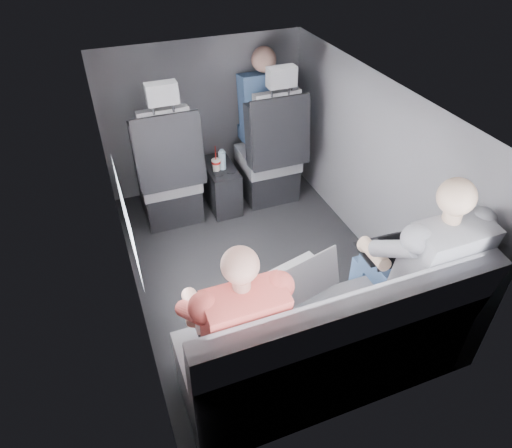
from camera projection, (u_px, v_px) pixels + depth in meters
name	position (u px, v px, depth m)	size (l,w,h in m)	color
floor	(257.00, 266.00, 3.50)	(2.60, 2.60, 0.00)	black
ceiling	(258.00, 97.00, 2.67)	(2.60, 2.60, 0.00)	#B2B2AD
panel_left	(122.00, 222.00, 2.83)	(0.02, 2.60, 1.35)	#56565B
panel_right	(372.00, 168.00, 3.34)	(0.02, 2.60, 1.35)	#56565B
panel_front	(204.00, 117.00, 4.05)	(1.80, 0.02, 1.35)	#56565B
panel_back	(359.00, 337.00, 2.12)	(1.80, 0.02, 1.35)	#56565B
side_window	(127.00, 219.00, 2.47)	(0.02, 0.75, 0.42)	white
seatbelt	(279.00, 125.00, 3.63)	(0.05, 0.01, 0.65)	black
front_seat_left	(169.00, 179.00, 3.74)	(0.52, 0.58, 1.26)	black
front_seat_right	(270.00, 159.00, 4.00)	(0.52, 0.58, 1.26)	black
center_console	(221.00, 186.00, 4.02)	(0.24, 0.48, 0.41)	black
rear_bench	(327.00, 347.00, 2.52)	(1.60, 0.57, 0.92)	#5D5D62
soda_cup	(216.00, 165.00, 3.80)	(0.08, 0.08, 0.23)	white
water_bottle	(222.00, 160.00, 3.82)	(0.06, 0.06, 0.18)	#A9CFE4
laptop_white	(219.00, 305.00, 2.34)	(0.30, 0.28, 0.22)	silver
laptop_silver	(304.00, 275.00, 2.51)	(0.39, 0.38, 0.24)	#A7A7AB
laptop_black	(391.00, 249.00, 2.69)	(0.33, 0.30, 0.23)	black
passenger_rear_left	(235.00, 323.00, 2.27)	(0.47, 0.60, 1.18)	#35353A
passenger_rear_right	(419.00, 265.00, 2.56)	(0.53, 0.64, 1.26)	navy
passenger_front_right	(263.00, 109.00, 3.99)	(0.42, 0.42, 0.86)	navy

